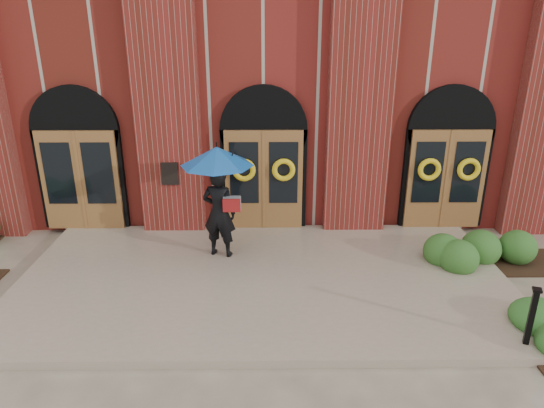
{
  "coord_description": "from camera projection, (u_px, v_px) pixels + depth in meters",
  "views": [
    {
      "loc": [
        0.09,
        -8.64,
        5.09
      ],
      "look_at": [
        0.18,
        1.0,
        1.42
      ],
      "focal_mm": 32.0,
      "sensor_mm": 36.0,
      "label": 1
    }
  ],
  "objects": [
    {
      "name": "landing",
      "position": [
        263.0,
        280.0,
        10.0
      ],
      "size": [
        10.0,
        5.3,
        0.15
      ],
      "primitive_type": "cube",
      "color": "tan",
      "rests_on": "ground"
    },
    {
      "name": "ground",
      "position": [
        263.0,
        286.0,
        9.88
      ],
      "size": [
        90.0,
        90.0,
        0.0
      ],
      "primitive_type": "plane",
      "color": "tan",
      "rests_on": "ground"
    },
    {
      "name": "metal_post",
      "position": [
        532.0,
        315.0,
        7.72
      ],
      "size": [
        0.18,
        0.18,
        1.02
      ],
      "rotation": [
        0.0,
        0.0,
        -0.35
      ],
      "color": "black",
      "rests_on": "landing"
    },
    {
      "name": "man_with_umbrella",
      "position": [
        218.0,
        181.0,
        10.3
      ],
      "size": [
        1.91,
        1.91,
        2.48
      ],
      "rotation": [
        0.0,
        0.0,
        2.88
      ],
      "color": "black",
      "rests_on": "landing"
    },
    {
      "name": "hedge_wall_right",
      "position": [
        499.0,
        249.0,
        10.71
      ],
      "size": [
        2.79,
        1.11,
        0.71
      ],
      "primitive_type": "ellipsoid",
      "color": "#2B551E",
      "rests_on": "ground"
    },
    {
      "name": "church_building",
      "position": [
        265.0,
        69.0,
        16.85
      ],
      "size": [
        16.2,
        12.53,
        7.0
      ],
      "color": "maroon",
      "rests_on": "ground"
    }
  ]
}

